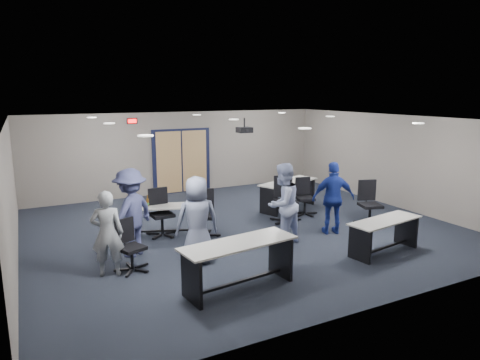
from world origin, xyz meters
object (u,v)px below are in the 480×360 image
table_front_left (239,257)px  chair_back_d (305,197)px  chair_loose_right (370,203)px  chair_back_b (204,214)px  person_lightblue (283,204)px  chair_loose_left (131,246)px  table_front_right (385,230)px  chair_back_a (162,213)px  chair_back_c (286,200)px  person_plaid (197,220)px  person_gray (107,233)px  person_back (131,213)px  table_back_right (288,190)px  table_back_left (169,214)px  person_navy (333,198)px

table_front_left → chair_back_d: chair_back_d is taller
chair_back_d → chair_loose_right: (0.92, -1.53, 0.06)m
chair_back_b → person_lightblue: 1.88m
table_front_left → person_lightblue: (1.85, 1.53, 0.34)m
chair_loose_left → table_front_right: bearing=-38.6°
chair_back_a → chair_back_c: (3.18, -0.41, 0.04)m
person_plaid → chair_back_b: bearing=-109.5°
chair_loose_right → chair_back_d: bearing=138.9°
table_front_left → person_plaid: size_ratio=1.22×
person_gray → person_back: person_back is taller
table_back_right → table_back_left: bearing=170.0°
person_back → chair_loose_right: bearing=136.4°
chair_back_d → person_plaid: bearing=-139.7°
table_front_left → table_back_left: 3.30m
table_front_right → person_plaid: (-3.70, 1.27, 0.39)m
table_front_right → person_lightblue: size_ratio=1.01×
person_lightblue → person_navy: (1.48, 0.09, -0.05)m
chair_loose_right → person_lightblue: bearing=-159.0°
chair_back_b → chair_loose_right: bearing=11.5°
table_back_left → table_back_right: size_ratio=0.88×
chair_back_b → chair_loose_left: (-1.95, -1.19, -0.06)m
person_back → chair_loose_left: bearing=39.6°
chair_back_a → chair_loose_right: (4.95, -1.60, 0.01)m
person_gray → table_front_left: bearing=156.5°
table_front_left → table_back_left: table_back_left is taller
table_front_right → person_back: size_ratio=1.01×
table_back_right → person_gray: 6.00m
person_lightblue → person_navy: bearing=162.6°
person_lightblue → table_front_left: bearing=18.7°
table_back_left → person_back: (-1.09, -0.91, 0.42)m
table_back_left → chair_loose_right: 5.04m
chair_loose_right → person_lightblue: (-2.74, -0.16, 0.35)m
table_front_left → chair_back_a: 3.31m
table_front_left → chair_back_d: bearing=34.2°
chair_back_a → chair_back_b: size_ratio=1.00×
table_front_right → chair_loose_right: (1.10, 1.57, 0.08)m
table_front_right → person_plaid: bearing=152.3°
person_back → person_navy: bearing=133.8°
chair_back_c → chair_loose_left: chair_back_c is taller
table_back_left → person_plaid: person_plaid is taller
table_back_left → chair_back_d: bearing=19.2°
table_front_left → table_back_right: table_front_left is taller
chair_back_d → person_navy: 1.66m
chair_loose_right → person_navy: size_ratio=0.65×
chair_back_c → chair_back_a: bearing=-172.8°
chair_back_b → chair_loose_left: size_ratio=1.12×
table_front_right → table_back_left: 4.86m
chair_loose_right → table_front_right: bearing=-107.3°
person_lightblue → table_back_left: bearing=-61.8°
table_back_right → chair_loose_left: bearing=-174.8°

